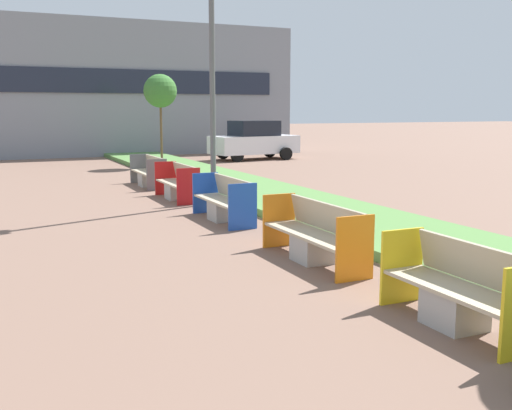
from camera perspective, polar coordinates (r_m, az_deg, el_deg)
The scene contains 10 objects.
planter_grass_strip at distance 12.14m, azimuth 11.09°, elevation -2.06°, with size 2.80×120.00×0.18m.
building_backdrop at distance 34.81m, azimuth -11.81°, elevation 10.66°, with size 16.92×6.18×6.89m.
bench_yellow_frame at distance 7.10m, azimuth 18.65°, elevation -8.13°, with size 0.65×1.93×0.94m.
bench_orange_frame at distance 9.57m, azimuth 5.63°, elevation -3.18°, with size 0.65×2.42×0.94m.
bench_blue_frame at distance 13.05m, azimuth -3.04°, elevation 0.14°, with size 0.65×2.25×0.94m.
bench_red_frame at distance 16.24m, azimuth -7.45°, elevation 1.83°, with size 0.65×2.12×0.94m.
bench_grey_frame at distance 19.17m, azimuth -10.15°, elevation 2.89°, with size 0.65×2.20×0.94m.
street_lamp_post at distance 15.33m, azimuth -4.22°, elevation 14.49°, with size 0.24×0.44×6.94m.
sapling_tree_far at distance 25.58m, azimuth -9.11°, elevation 10.64°, with size 1.38×1.38×3.84m.
parked_car_distant at distance 28.86m, azimuth -0.18°, elevation 6.17°, with size 4.39×2.27×1.86m.
Camera 1 is at (-3.77, 2.34, 2.41)m, focal length 42.00 mm.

